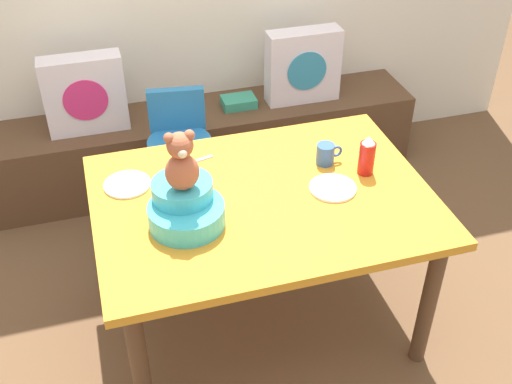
# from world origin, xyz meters

# --- Properties ---
(ground_plane) EXTENTS (8.00, 8.00, 0.00)m
(ground_plane) POSITION_xyz_m (0.00, 0.00, 0.00)
(ground_plane) COLOR brown
(window_bench) EXTENTS (2.60, 0.44, 0.46)m
(window_bench) POSITION_xyz_m (0.00, 1.26, 0.23)
(window_bench) COLOR brown
(window_bench) RESTS_ON ground_plane
(pillow_floral_left) EXTENTS (0.44, 0.15, 0.44)m
(pillow_floral_left) POSITION_xyz_m (-0.65, 1.24, 0.68)
(pillow_floral_left) COLOR silver
(pillow_floral_left) RESTS_ON window_bench
(pillow_floral_right) EXTENTS (0.44, 0.15, 0.44)m
(pillow_floral_right) POSITION_xyz_m (0.62, 1.24, 0.68)
(pillow_floral_right) COLOR silver
(pillow_floral_right) RESTS_ON window_bench
(book_stack) EXTENTS (0.20, 0.14, 0.06)m
(book_stack) POSITION_xyz_m (0.23, 1.26, 0.49)
(book_stack) COLOR teal
(book_stack) RESTS_ON window_bench
(dining_table) EXTENTS (1.40, 1.02, 0.74)m
(dining_table) POSITION_xyz_m (0.00, 0.00, 0.65)
(dining_table) COLOR orange
(dining_table) RESTS_ON ground_plane
(highchair) EXTENTS (0.36, 0.48, 0.79)m
(highchair) POSITION_xyz_m (-0.21, 0.82, 0.52)
(highchair) COLOR #2672B2
(highchair) RESTS_ON ground_plane
(infant_seat_teal) EXTENTS (0.30, 0.33, 0.16)m
(infant_seat_teal) POSITION_xyz_m (-0.34, -0.07, 0.81)
(infant_seat_teal) COLOR #3BB6CB
(infant_seat_teal) RESTS_ON dining_table
(teddy_bear) EXTENTS (0.13, 0.12, 0.25)m
(teddy_bear) POSITION_xyz_m (-0.34, -0.07, 1.02)
(teddy_bear) COLOR #AD5A3B
(teddy_bear) RESTS_ON infant_seat_teal
(ketchup_bottle) EXTENTS (0.07, 0.07, 0.18)m
(ketchup_bottle) POSITION_xyz_m (0.48, 0.04, 0.83)
(ketchup_bottle) COLOR red
(ketchup_bottle) RESTS_ON dining_table
(coffee_mug) EXTENTS (0.12, 0.08, 0.09)m
(coffee_mug) POSITION_xyz_m (0.34, 0.16, 0.79)
(coffee_mug) COLOR #335999
(coffee_mug) RESTS_ON dining_table
(dinner_plate_near) EXTENTS (0.20, 0.20, 0.01)m
(dinner_plate_near) POSITION_xyz_m (0.30, -0.04, 0.75)
(dinner_plate_near) COLOR white
(dinner_plate_near) RESTS_ON dining_table
(dinner_plate_far) EXTENTS (0.20, 0.20, 0.01)m
(dinner_plate_far) POSITION_xyz_m (-0.53, 0.23, 0.75)
(dinner_plate_far) COLOR white
(dinner_plate_far) RESTS_ON dining_table
(table_fork) EXTENTS (0.17, 0.06, 0.01)m
(table_fork) POSITION_xyz_m (-0.22, 0.33, 0.74)
(table_fork) COLOR silver
(table_fork) RESTS_ON dining_table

